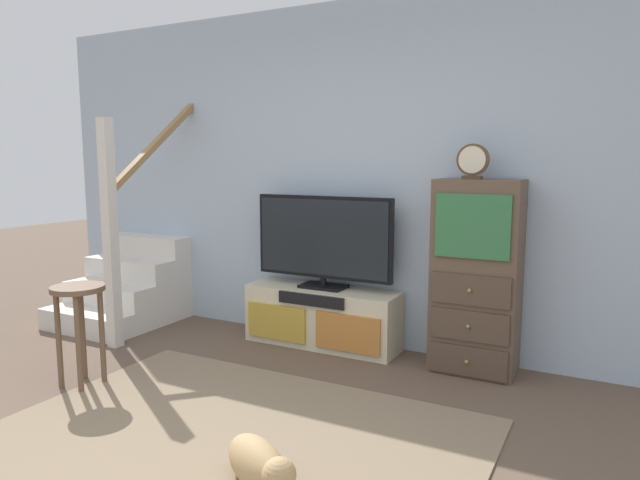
# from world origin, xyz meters

# --- Properties ---
(back_wall) EXTENTS (6.40, 0.12, 2.70)m
(back_wall) POSITION_xyz_m (0.00, 2.46, 1.35)
(back_wall) COLOR #A8BCD1
(back_wall) RESTS_ON ground_plane
(area_rug) EXTENTS (2.60, 1.80, 0.01)m
(area_rug) POSITION_xyz_m (0.00, 0.60, 0.01)
(area_rug) COLOR #847056
(area_rug) RESTS_ON ground_plane
(media_console) EXTENTS (1.25, 0.38, 0.47)m
(media_console) POSITION_xyz_m (-0.30, 2.19, 0.23)
(media_console) COLOR beige
(media_console) RESTS_ON ground_plane
(television) EXTENTS (1.16, 0.22, 0.73)m
(television) POSITION_xyz_m (-0.30, 2.22, 0.86)
(television) COLOR black
(television) RESTS_ON media_console
(side_cabinet) EXTENTS (0.58, 0.38, 1.35)m
(side_cabinet) POSITION_xyz_m (0.90, 2.20, 0.67)
(side_cabinet) COLOR brown
(side_cabinet) RESTS_ON ground_plane
(desk_clock) EXTENTS (0.21, 0.08, 0.24)m
(desk_clock) POSITION_xyz_m (0.86, 2.19, 1.47)
(desk_clock) COLOR #4C3823
(desk_clock) RESTS_ON side_cabinet
(staircase) EXTENTS (1.00, 1.36, 2.20)m
(staircase) POSITION_xyz_m (-2.24, 2.20, 0.37)
(staircase) COLOR silver
(staircase) RESTS_ON ground_plane
(bar_stool_near) EXTENTS (0.34, 0.34, 0.67)m
(bar_stool_near) POSITION_xyz_m (-1.32, 0.73, 0.50)
(bar_stool_near) COLOR brown
(bar_stool_near) RESTS_ON ground_plane
(dog) EXTENTS (0.50, 0.39, 0.23)m
(dog) POSITION_xyz_m (0.39, 0.27, 0.12)
(dog) COLOR tan
(dog) RESTS_ON ground_plane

